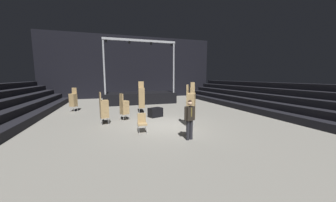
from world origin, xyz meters
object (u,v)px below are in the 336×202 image
chair_stack_front_left (124,107)px  man_with_tie (190,117)px  stage_riser (139,97)px  loose_chair_near_man (142,122)px  equipment_road_case (155,112)px  chair_stack_mid_centre (73,100)px  chair_stack_rear_left (142,97)px  chair_stack_mid_right (104,108)px  chair_stack_mid_left (191,106)px  chair_stack_front_right (192,94)px

chair_stack_front_left → man_with_tie: bearing=2.8°
stage_riser → loose_chair_near_man: bearing=-98.2°
equipment_road_case → chair_stack_mid_centre: bearing=145.4°
chair_stack_rear_left → loose_chair_near_man: size_ratio=2.53×
chair_stack_mid_centre → loose_chair_near_man: chair_stack_mid_centre is taller
chair_stack_front_left → stage_riser: bearing=138.8°
man_with_tie → chair_stack_mid_right: 5.25m
man_with_tie → chair_stack_rear_left: size_ratio=0.74×
stage_riser → chair_stack_mid_centre: 6.54m
stage_riser → chair_stack_mid_left: (1.30, -9.92, 0.50)m
stage_riser → chair_stack_mid_right: stage_riser is taller
chair_stack_front_left → chair_stack_rear_left: chair_stack_rear_left is taller
stage_riser → chair_stack_rear_left: (-0.68, -5.41, 0.54)m
chair_stack_mid_left → equipment_road_case: size_ratio=2.56×
chair_stack_mid_right → chair_stack_front_left: bearing=110.0°
chair_stack_mid_centre → equipment_road_case: 6.97m
chair_stack_mid_centre → chair_stack_front_right: bearing=-149.6°
stage_riser → chair_stack_front_right: size_ratio=3.25×
chair_stack_mid_right → chair_stack_rear_left: bearing=125.3°
chair_stack_mid_right → chair_stack_rear_left: 3.79m
chair_stack_mid_centre → chair_stack_rear_left: chair_stack_rear_left is taller
chair_stack_front_left → loose_chair_near_man: (0.63, -2.87, -0.33)m
chair_stack_mid_centre → loose_chair_near_man: bearing=149.3°
man_with_tie → equipment_road_case: size_ratio=1.95×
stage_riser → chair_stack_mid_left: bearing=-82.5°
chair_stack_rear_left → loose_chair_near_man: (-0.81, -4.89, -0.66)m
chair_stack_front_left → chair_stack_mid_left: chair_stack_mid_left is taller
chair_stack_front_left → chair_stack_rear_left: size_ratio=0.72×
chair_stack_front_right → loose_chair_near_man: bearing=-115.9°
man_with_tie → chair_stack_mid_right: (-3.60, 3.83, -0.05)m
chair_stack_mid_left → stage_riser: bearing=-138.1°
stage_riser → chair_stack_front_left: size_ratio=4.22×
stage_riser → chair_stack_mid_left: 10.01m
man_with_tie → equipment_road_case: man_with_tie is taller
chair_stack_rear_left → equipment_road_case: 1.99m
chair_stack_mid_centre → chair_stack_rear_left: (5.05, -2.28, 0.25)m
chair_stack_front_left → loose_chair_near_man: 2.95m
stage_riser → chair_stack_mid_left: stage_riser is taller
stage_riser → chair_stack_mid_right: 8.79m
stage_riser → man_with_tie: size_ratio=4.11×
chair_stack_front_right → equipment_road_case: size_ratio=2.47×
chair_stack_mid_right → stage_riser: bearing=147.0°
stage_riser → loose_chair_near_man: 10.41m
chair_stack_mid_right → chair_stack_mid_centre: bearing=-165.1°
chair_stack_front_left → chair_stack_front_right: chair_stack_front_right is taller
stage_riser → chair_stack_rear_left: 5.48m
chair_stack_mid_left → loose_chair_near_man: bearing=-47.8°
man_with_tie → chair_stack_mid_left: 2.29m
chair_stack_front_right → chair_stack_mid_centre: 10.49m
chair_stack_mid_right → chair_stack_mid_centre: 5.58m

